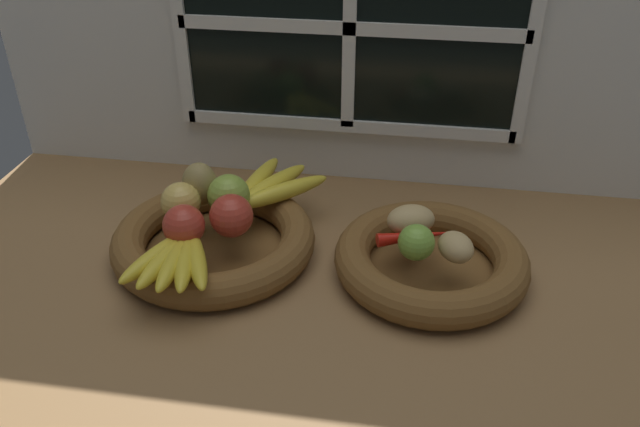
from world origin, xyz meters
The scene contains 15 objects.
ground_plane centered at (0.00, 0.00, -1.50)cm, with size 140.00×90.00×3.00cm, color olive.
back_wall centered at (0.00, 29.77, 27.88)cm, with size 140.00×4.60×55.00cm.
fruit_bowl_left centered at (-18.80, -1.92, 2.71)cm, with size 34.11×34.11×5.77cm.
fruit_bowl_right centered at (17.34, -1.92, 2.72)cm, with size 31.20×31.20×5.77cm.
apple_green_back centered at (-16.86, 2.01, 9.36)cm, with size 7.18×7.18×7.18cm, color #8CAD3D.
apple_red_front centered at (-21.37, -7.65, 9.10)cm, with size 6.65×6.65×6.65cm, color #B73828.
apple_golden_left centered at (-24.27, -0.87, 9.09)cm, with size 6.63×6.63×6.63cm, color #DBB756.
apple_red_right centered at (-14.71, -4.05, 9.30)cm, with size 7.05×7.05×7.05cm, color #B73828.
pear_brown centered at (-22.61, 4.26, 9.72)cm, with size 6.16×6.04×7.89cm, color olive.
banana_bunch_front centered at (-20.71, -13.48, 7.17)cm, with size 14.76×16.93×2.80cm.
banana_bunch_back centered at (-11.79, 9.30, 7.30)cm, with size 16.34×20.17×3.05cm.
potato_oblong centered at (13.63, 0.98, 8.18)cm, with size 7.82×5.76×4.80cm, color tan.
potato_small centered at (20.65, -5.22, 7.92)cm, with size 6.37×5.04×4.29cm, color tan.
lime_near centered at (14.68, -5.92, 8.60)cm, with size 5.64×5.64×5.64cm, color #7AAD3D.
chili_pepper centered at (14.83, -1.61, 6.89)cm, with size 2.24×2.24×13.06cm, color red.
Camera 1 is at (12.69, -86.50, 63.34)cm, focal length 35.74 mm.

